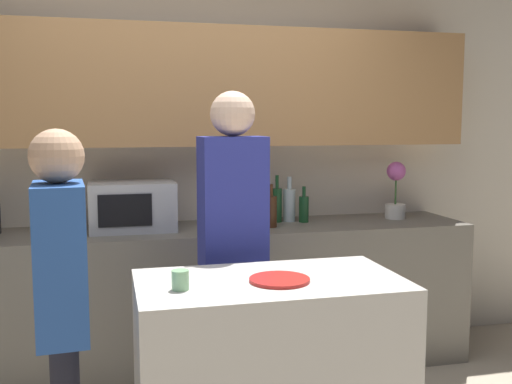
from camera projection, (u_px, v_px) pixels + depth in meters
name	position (u px, v px, depth m)	size (l,w,h in m)	color
back_wall	(186.00, 132.00, 3.96)	(6.40, 0.40, 2.70)	beige
back_counter	(194.00, 301.00, 3.82)	(3.60, 0.62, 0.94)	#6B665B
kitchen_island	(270.00, 382.00, 2.64)	(1.15, 0.64, 0.93)	beige
microwave	(132.00, 206.00, 3.71)	(0.52, 0.39, 0.30)	#B7BABC
potted_plant	(396.00, 190.00, 4.14)	(0.14, 0.14, 0.39)	silver
bottle_0	(271.00, 211.00, 3.80)	(0.08, 0.08, 0.28)	#472814
bottle_1	(277.00, 204.00, 4.00)	(0.07, 0.07, 0.32)	#194723
bottle_2	(289.00, 204.00, 4.03)	(0.08, 0.08, 0.30)	silver
bottle_3	(304.00, 209.00, 3.99)	(0.07, 0.07, 0.24)	#194723
plate_on_island	(279.00, 280.00, 2.54)	(0.26, 0.26, 0.01)	red
cup_0	(180.00, 280.00, 2.41)	(0.07, 0.07, 0.08)	#8AC58D
person_left	(233.00, 227.00, 3.12)	(0.35, 0.23, 1.76)	black
person_center	(62.00, 296.00, 2.32)	(0.21, 0.35, 1.58)	black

